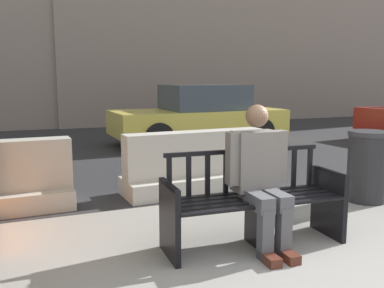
{
  "coord_description": "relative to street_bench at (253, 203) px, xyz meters",
  "views": [
    {
      "loc": [
        -2.3,
        -2.17,
        1.54
      ],
      "look_at": [
        -0.29,
        2.63,
        0.75
      ],
      "focal_mm": 40.0,
      "sensor_mm": 36.0,
      "label": 1
    }
  ],
  "objects": [
    {
      "name": "street_asphalt",
      "position": [
        0.29,
        7.54,
        -0.39
      ],
      "size": [
        120.0,
        12.0,
        0.01
      ],
      "primitive_type": "cube",
      "color": "#28282B",
      "rests_on": "ground"
    },
    {
      "name": "street_bench",
      "position": [
        0.0,
        0.0,
        0.0
      ],
      "size": [
        1.72,
        0.63,
        0.88
      ],
      "color": "black",
      "rests_on": "ground"
    },
    {
      "name": "seated_person",
      "position": [
        0.03,
        -0.06,
        0.29
      ],
      "size": [
        0.59,
        0.74,
        1.31
      ],
      "color": "#66605B",
      "rests_on": "ground"
    },
    {
      "name": "jersey_barrier_centre",
      "position": [
        0.26,
        1.97,
        -0.06
      ],
      "size": [
        2.02,
        0.76,
        0.84
      ],
      "color": "#ADA89E",
      "rests_on": "ground"
    },
    {
      "name": "car_taxi_near",
      "position": [
        2.08,
        5.99,
        0.29
      ],
      "size": [
        4.04,
        1.85,
        1.41
      ],
      "color": "#DBC64C",
      "rests_on": "ground"
    },
    {
      "name": "trash_bin",
      "position": [
        2.09,
        0.7,
        0.06
      ],
      "size": [
        0.51,
        0.51,
        0.9
      ],
      "color": "#232326",
      "rests_on": "ground"
    }
  ]
}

